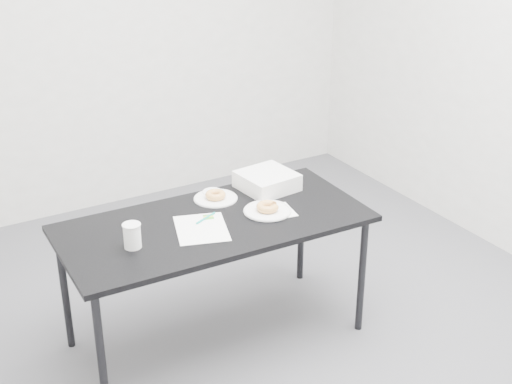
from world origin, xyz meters
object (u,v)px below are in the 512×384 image
pen (206,218)px  plate_near (268,211)px  plate_far (216,198)px  donut_near (268,207)px  table (215,230)px  scorecard (201,228)px  bakery_box (267,181)px  donut_far (216,195)px  coffee_cup (132,236)px

pen → plate_near: 0.32m
plate_far → pen: bearing=-129.1°
pen → plate_near: pen is taller
pen → donut_near: bearing=-40.3°
pen → plate_near: bearing=-40.3°
pen → table: bearing=-74.6°
table → scorecard: scorecard is taller
plate_near → donut_near: size_ratio=2.13×
table → bakery_box: bearing=26.7°
pen → bakery_box: (0.45, 0.16, 0.04)m
donut_far → table: bearing=-118.6°
pen → coffee_cup: 0.43m
pen → coffee_cup: size_ratio=1.19×
scorecard → pen: size_ratio=2.15×
scorecard → donut_far: 0.34m
coffee_cup → donut_near: bearing=0.2°
donut_near → coffee_cup: bearing=-179.8°
table → bakery_box: (0.42, 0.20, 0.10)m
pen → donut_far: (0.15, 0.19, 0.02)m
pen → coffee_cup: (-0.41, -0.09, 0.05)m
donut_far → plate_far: bearing=0.0°
donut_near → plate_far: bearing=120.3°
scorecard → bakery_box: 0.57m
pen → donut_near: donut_near is taller
scorecard → donut_near: 0.37m
pen → donut_far: 0.24m
pen → donut_far: bearing=25.7°
plate_near → donut_far: size_ratio=2.26×
coffee_cup → plate_far: bearing=25.7°
table → bakery_box: bakery_box is taller
plate_far → coffee_cup: coffee_cup is taller
pen → plate_far: 0.24m
table → plate_near: size_ratio=6.30×
table → plate_far: plate_far is taller
plate_far → donut_far: (0.00, 0.00, 0.02)m
coffee_cup → pen: bearing=11.7°
donut_far → bakery_box: (0.30, -0.02, 0.02)m
plate_near → bakery_box: bearing=59.6°
plate_near → bakery_box: (0.15, 0.25, 0.04)m
donut_far → pen: bearing=-129.1°
plate_far → donut_far: bearing=0.0°
donut_near → bakery_box: 0.29m
scorecard → plate_near: 0.37m
scorecard → donut_far: (0.21, 0.26, 0.02)m
scorecard → coffee_cup: (-0.35, -0.01, 0.06)m
donut_near → bakery_box: (0.15, 0.25, 0.02)m
coffee_cup → bakery_box: 0.90m
bakery_box → donut_far: bearing=169.9°
donut_near → donut_far: donut_near is taller
table → scorecard: bearing=-153.4°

